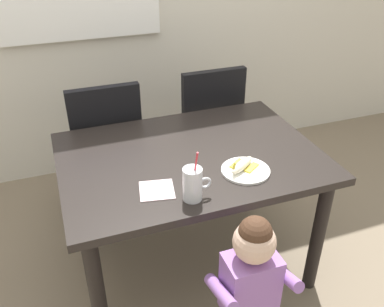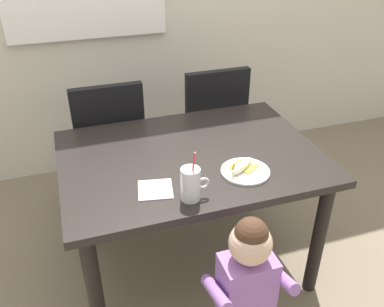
{
  "view_description": "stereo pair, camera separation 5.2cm",
  "coord_description": "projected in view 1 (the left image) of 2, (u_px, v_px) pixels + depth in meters",
  "views": [
    {
      "loc": [
        -0.6,
        -1.68,
        1.83
      ],
      "look_at": [
        -0.02,
        -0.09,
        0.82
      ],
      "focal_mm": 38.64,
      "sensor_mm": 36.0,
      "label": 1
    },
    {
      "loc": [
        -0.55,
        -1.69,
        1.83
      ],
      "look_at": [
        -0.02,
        -0.09,
        0.82
      ],
      "focal_mm": 38.64,
      "sensor_mm": 36.0,
      "label": 2
    }
  ],
  "objects": [
    {
      "name": "paper_napkin",
      "position": [
        157.0,
        190.0,
        1.81
      ],
      "size": [
        0.18,
        0.18,
        0.0
      ],
      "primitive_type": "cube",
      "rotation": [
        0.0,
        0.0,
        -0.19
      ],
      "color": "silver",
      "rests_on": "dining_table"
    },
    {
      "name": "dining_chair_left",
      "position": [
        106.0,
        143.0,
        2.61
      ],
      "size": [
        0.44,
        0.45,
        0.96
      ],
      "rotation": [
        0.0,
        0.0,
        3.14
      ],
      "color": "black",
      "rests_on": "ground"
    },
    {
      "name": "dining_chair_right",
      "position": [
        206.0,
        123.0,
        2.84
      ],
      "size": [
        0.44,
        0.44,
        0.96
      ],
      "rotation": [
        0.0,
        0.0,
        3.14
      ],
      "color": "black",
      "rests_on": "ground"
    },
    {
      "name": "peeled_banana",
      "position": [
        242.0,
        165.0,
        1.93
      ],
      "size": [
        0.17,
        0.15,
        0.07
      ],
      "rotation": [
        0.0,
        0.0,
        0.6
      ],
      "color": "#F4EAC6",
      "rests_on": "snack_plate"
    },
    {
      "name": "dining_table",
      "position": [
        190.0,
        171.0,
        2.13
      ],
      "size": [
        1.29,
        0.93,
        0.76
      ],
      "color": "black",
      "rests_on": "ground"
    },
    {
      "name": "milk_cup",
      "position": [
        193.0,
        186.0,
        1.73
      ],
      "size": [
        0.13,
        0.08,
        0.25
      ],
      "color": "silver",
      "rests_on": "dining_table"
    },
    {
      "name": "snack_plate",
      "position": [
        245.0,
        171.0,
        1.94
      ],
      "size": [
        0.23,
        0.23,
        0.01
      ],
      "primitive_type": "cylinder",
      "color": "white",
      "rests_on": "dining_table"
    },
    {
      "name": "toddler_standing",
      "position": [
        251.0,
        279.0,
        1.68
      ],
      "size": [
        0.33,
        0.24,
        0.84
      ],
      "color": "#3F4760",
      "rests_on": "ground"
    },
    {
      "name": "ground_plane",
      "position": [
        190.0,
        262.0,
        2.47
      ],
      "size": [
        24.0,
        24.0,
        0.0
      ],
      "primitive_type": "plane",
      "color": "#7A6B56"
    }
  ]
}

